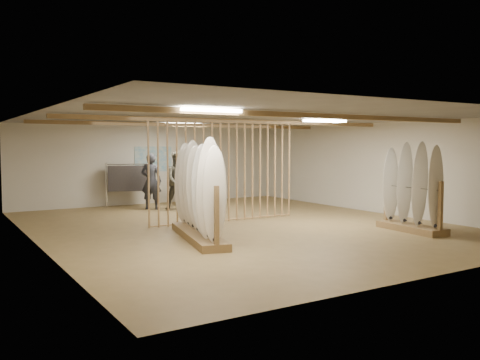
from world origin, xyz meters
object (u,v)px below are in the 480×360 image
clothing_rack_a (128,178)px  shopper_b (179,177)px  clothing_rack_b (188,180)px  rack_right (412,202)px  rack_left (198,206)px  shopper_a (151,178)px

clothing_rack_a → shopper_b: size_ratio=0.70×
clothing_rack_b → rack_right: bearing=-60.4°
rack_left → shopper_b: bearing=83.2°
clothing_rack_b → shopper_b: size_ratio=0.64×
rack_left → clothing_rack_a: size_ratio=2.13×
clothing_rack_b → clothing_rack_a: bearing=172.2°
clothing_rack_a → shopper_b: bearing=-36.7°
rack_right → shopper_b: 7.39m
rack_right → rack_left: bearing=164.3°
rack_right → shopper_a: size_ratio=1.02×
clothing_rack_b → shopper_a: bearing=-155.8°
shopper_b → clothing_rack_a: bearing=138.6°
rack_left → rack_right: rack_left is taller
shopper_a → clothing_rack_b: bearing=-129.6°
shopper_a → shopper_b: bearing=176.9°
clothing_rack_a → shopper_a: 1.12m
clothing_rack_a → shopper_b: (1.15, -1.64, 0.10)m
clothing_rack_a → rack_right: bearing=-44.2°
clothing_rack_b → shopper_a: (-1.49, -0.32, 0.15)m
shopper_b → shopper_a: bearing=152.1°
rack_left → clothing_rack_b: (2.56, 5.83, 0.14)m
rack_left → shopper_b: 5.21m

